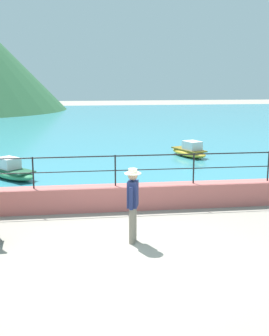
% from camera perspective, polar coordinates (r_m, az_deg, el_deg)
% --- Properties ---
extents(ground_plane, '(120.00, 120.00, 0.00)m').
position_cam_1_polar(ground_plane, '(9.65, -0.75, -11.09)').
color(ground_plane, gray).
extents(promenade_wall, '(20.00, 0.56, 0.70)m').
position_cam_1_polar(promenade_wall, '(12.54, -2.51, -3.90)').
color(promenade_wall, '#BC605B').
rests_on(promenade_wall, ground).
extents(railing, '(18.44, 0.04, 0.90)m').
position_cam_1_polar(railing, '(12.31, -2.56, 0.51)').
color(railing, black).
rests_on(railing, promenade_wall).
extents(lake_water, '(64.00, 44.32, 0.06)m').
position_cam_1_polar(lake_water, '(34.87, -5.88, 5.77)').
color(lake_water, teal).
rests_on(lake_water, ground).
extents(person_walking, '(0.38, 0.55, 1.75)m').
position_cam_1_polar(person_walking, '(9.91, -0.23, -4.46)').
color(person_walking, slate).
rests_on(person_walking, ground).
extents(boat_0, '(2.21, 2.31, 0.76)m').
position_cam_1_polar(boat_0, '(16.65, -15.88, -0.44)').
color(boat_0, '#338C59').
rests_on(boat_0, lake_water).
extents(boat_1, '(1.69, 2.47, 0.76)m').
position_cam_1_polar(boat_1, '(20.60, 7.26, 2.25)').
color(boat_1, gold).
rests_on(boat_1, lake_water).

